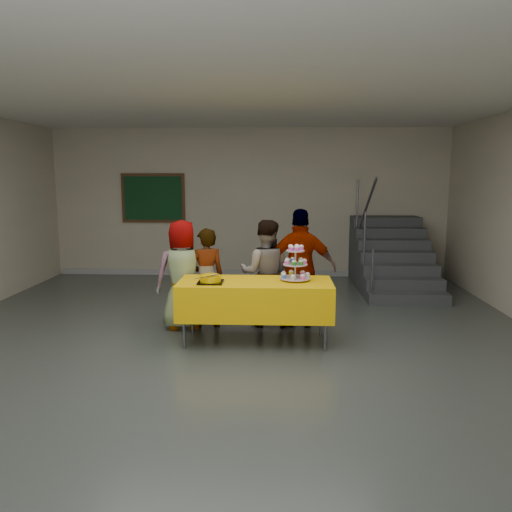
% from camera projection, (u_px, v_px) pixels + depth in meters
% --- Properties ---
extents(room_shell, '(10.00, 10.04, 3.02)m').
position_uv_depth(room_shell, '(221.00, 167.00, 5.14)').
color(room_shell, '#4C514C').
rests_on(room_shell, ground).
extents(bake_table, '(1.88, 0.78, 0.77)m').
position_uv_depth(bake_table, '(255.00, 298.00, 6.15)').
color(bake_table, '#595960').
rests_on(bake_table, ground).
extents(cupcake_stand, '(0.38, 0.38, 0.44)m').
position_uv_depth(cupcake_stand, '(295.00, 266.00, 6.13)').
color(cupcake_stand, silver).
rests_on(cupcake_stand, bake_table).
extents(bear_cake, '(0.32, 0.36, 0.12)m').
position_uv_depth(bear_cake, '(211.00, 278.00, 6.00)').
color(bear_cake, black).
rests_on(bear_cake, bake_table).
extents(schoolchild_a, '(0.80, 0.60, 1.48)m').
position_uv_depth(schoolchild_a, '(183.00, 275.00, 6.68)').
color(schoolchild_a, slate).
rests_on(schoolchild_a, ground).
extents(schoolchild_b, '(0.58, 0.48, 1.36)m').
position_uv_depth(schoolchild_b, '(206.00, 278.00, 6.72)').
color(schoolchild_b, slate).
rests_on(schoolchild_b, ground).
extents(schoolchild_c, '(0.74, 0.60, 1.46)m').
position_uv_depth(schoolchild_c, '(265.00, 273.00, 6.82)').
color(schoolchild_c, slate).
rests_on(schoolchild_c, ground).
extents(schoolchild_d, '(0.97, 0.44, 1.62)m').
position_uv_depth(schoolchild_d, '(301.00, 268.00, 6.75)').
color(schoolchild_d, slate).
rests_on(schoolchild_d, ground).
extents(staircase, '(1.30, 2.40, 2.04)m').
position_uv_depth(staircase, '(390.00, 260.00, 9.34)').
color(staircase, '#424447').
rests_on(staircase, ground).
extents(noticeboard, '(1.30, 0.05, 1.00)m').
position_uv_depth(noticeboard, '(153.00, 198.00, 10.19)').
color(noticeboard, '#472B16').
rests_on(noticeboard, ground).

